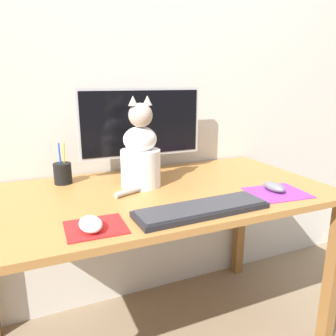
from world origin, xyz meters
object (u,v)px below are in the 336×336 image
(monitor, at_px, (141,127))
(computer_mouse_right, at_px, (274,187))
(cat, at_px, (140,154))
(computer_mouse_left, at_px, (91,224))
(keyboard, at_px, (202,209))
(pen_cup, at_px, (63,173))

(monitor, height_order, computer_mouse_right, monitor)
(cat, bearing_deg, computer_mouse_left, -130.05)
(cat, bearing_deg, monitor, 67.57)
(computer_mouse_right, bearing_deg, computer_mouse_left, -175.18)
(keyboard, height_order, computer_mouse_right, computer_mouse_right)
(pen_cup, bearing_deg, monitor, 2.24)
(keyboard, xyz_separation_m, computer_mouse_right, (0.36, 0.07, 0.01))
(keyboard, distance_m, computer_mouse_left, 0.37)
(computer_mouse_right, bearing_deg, pen_cup, 149.02)
(pen_cup, bearing_deg, computer_mouse_right, -30.98)
(computer_mouse_left, bearing_deg, keyboard, -1.06)
(keyboard, xyz_separation_m, cat, (-0.09, 0.35, 0.13))
(computer_mouse_left, bearing_deg, computer_mouse_right, 4.82)
(computer_mouse_right, xyz_separation_m, pen_cup, (-0.75, 0.45, 0.02))
(keyboard, distance_m, pen_cup, 0.64)
(keyboard, bearing_deg, cat, 103.01)
(monitor, height_order, pen_cup, monitor)
(computer_mouse_right, bearing_deg, cat, 148.28)
(monitor, bearing_deg, pen_cup, -177.76)
(keyboard, bearing_deg, monitor, 90.66)
(keyboard, height_order, computer_mouse_left, computer_mouse_left)
(monitor, height_order, computer_mouse_left, monitor)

